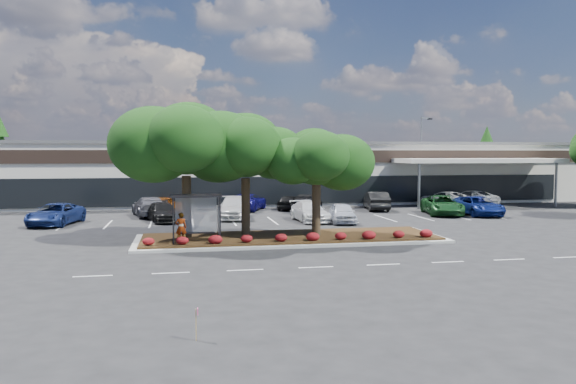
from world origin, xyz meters
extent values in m
plane|color=black|center=(0.00, 0.00, 0.00)|extent=(160.00, 160.00, 0.00)
cube|color=silver|center=(0.00, 34.00, 3.00)|extent=(80.00, 20.00, 6.00)
cube|color=#515153|center=(0.00, 34.00, 6.10)|extent=(80.40, 20.40, 0.30)
cube|color=black|center=(0.00, 23.95, 4.80)|extent=(80.00, 0.25, 1.20)
cube|color=black|center=(0.00, 23.95, 1.60)|extent=(60.00, 0.18, 2.60)
cube|color=red|center=(-6.00, 23.88, 4.80)|extent=(6.00, 0.12, 1.00)
cube|color=silver|center=(20.00, 21.50, 4.40)|extent=(16.00, 5.00, 0.40)
cylinder|color=slate|center=(13.00, 19.50, 2.10)|extent=(0.24, 0.24, 4.20)
cylinder|color=slate|center=(27.00, 19.50, 2.10)|extent=(0.24, 0.24, 4.20)
cube|color=#A9AAA4|center=(-2.00, 4.00, 0.07)|extent=(18.00, 6.00, 0.15)
cube|color=#412A14|center=(-2.00, 4.00, 0.20)|extent=(17.20, 5.20, 0.12)
cube|color=silver|center=(-12.00, -4.00, 0.01)|extent=(1.60, 0.12, 0.01)
cube|color=silver|center=(-8.80, -4.00, 0.01)|extent=(1.60, 0.12, 0.01)
cube|color=silver|center=(-5.60, -4.00, 0.01)|extent=(1.60, 0.12, 0.01)
cube|color=silver|center=(-2.40, -4.00, 0.01)|extent=(1.60, 0.12, 0.01)
cube|color=silver|center=(0.80, -4.00, 0.01)|extent=(1.60, 0.12, 0.01)
cube|color=silver|center=(4.00, -4.00, 0.01)|extent=(1.60, 0.12, 0.01)
cube|color=silver|center=(7.20, -4.00, 0.01)|extent=(1.60, 0.12, 0.01)
cube|color=silver|center=(10.40, -4.00, 0.01)|extent=(1.60, 0.12, 0.01)
cube|color=silver|center=(-16.50, 13.50, 0.01)|extent=(0.12, 5.00, 0.01)
cube|color=silver|center=(-13.50, 13.50, 0.01)|extent=(0.12, 5.00, 0.01)
cube|color=silver|center=(-10.50, 13.50, 0.01)|extent=(0.12, 5.00, 0.01)
cube|color=silver|center=(-7.50, 13.50, 0.01)|extent=(0.12, 5.00, 0.01)
cube|color=silver|center=(-4.50, 13.50, 0.01)|extent=(0.12, 5.00, 0.01)
cube|color=silver|center=(-1.50, 13.50, 0.01)|extent=(0.12, 5.00, 0.01)
cube|color=silver|center=(1.50, 13.50, 0.01)|extent=(0.12, 5.00, 0.01)
cube|color=silver|center=(4.50, 13.50, 0.01)|extent=(0.12, 5.00, 0.01)
cube|color=silver|center=(7.50, 13.50, 0.01)|extent=(0.12, 5.00, 0.01)
cube|color=silver|center=(10.50, 13.50, 0.01)|extent=(0.12, 5.00, 0.01)
cube|color=silver|center=(13.50, 13.50, 0.01)|extent=(0.12, 5.00, 0.01)
cube|color=silver|center=(16.50, 13.50, 0.01)|extent=(0.12, 5.00, 0.01)
cylinder|color=black|center=(-8.75, 3.45, 1.51)|extent=(0.08, 0.08, 2.50)
cylinder|color=black|center=(-6.25, 3.45, 1.51)|extent=(0.08, 0.08, 2.50)
cylinder|color=black|center=(-8.75, 2.15, 1.51)|extent=(0.08, 0.08, 2.50)
cylinder|color=black|center=(-6.25, 2.15, 1.51)|extent=(0.08, 0.08, 2.50)
cube|color=black|center=(-7.50, 2.80, 2.80)|extent=(2.75, 1.55, 0.10)
cube|color=silver|center=(-7.50, 3.45, 1.63)|extent=(2.30, 0.03, 2.00)
cube|color=black|center=(-7.50, 3.05, 0.71)|extent=(2.00, 0.35, 0.06)
cone|color=#15350F|center=(-30.00, 46.00, 5.00)|extent=(4.40, 4.40, 10.00)
cone|color=#15350F|center=(34.00, 44.00, 4.50)|extent=(3.96, 3.96, 9.00)
imported|color=#594C47|center=(-8.34, 2.55, 1.09)|extent=(0.62, 0.41, 1.65)
cube|color=#A9AAA4|center=(16.96, 28.00, 0.20)|extent=(0.50, 0.50, 0.40)
cylinder|color=slate|center=(16.96, 28.00, 4.69)|extent=(0.14, 0.14, 8.58)
cube|color=slate|center=(17.40, 28.10, 8.83)|extent=(0.93, 0.42, 0.14)
cube|color=black|center=(17.89, 28.22, 8.76)|extent=(0.51, 0.40, 0.18)
cube|color=tan|center=(-7.98, -13.00, 0.45)|extent=(0.03, 0.03, 0.89)
cube|color=#FF4392|center=(-7.93, -13.00, 0.82)|extent=(0.02, 0.14, 0.18)
imported|color=navy|center=(-17.14, 14.02, 0.77)|extent=(3.74, 5.96, 1.53)
imported|color=black|center=(-9.67, 14.60, 0.70)|extent=(3.04, 5.17, 1.41)
imported|color=silver|center=(-4.25, 15.51, 0.82)|extent=(2.81, 5.86, 1.65)
imported|color=silver|center=(1.18, 12.60, 0.73)|extent=(2.48, 5.21, 1.47)
imported|color=navy|center=(1.42, 13.19, 0.66)|extent=(1.58, 4.08, 1.32)
imported|color=silver|center=(3.34, 11.29, 0.72)|extent=(2.30, 4.45, 1.45)
imported|color=#1A4C21|center=(13.03, 14.89, 0.80)|extent=(3.86, 6.21, 1.60)
imported|color=navy|center=(16.04, 15.38, 0.70)|extent=(2.49, 4.47, 1.40)
imported|color=navy|center=(15.78, 13.99, 0.78)|extent=(2.86, 5.72, 1.56)
imported|color=#682E07|center=(-9.74, 19.69, 0.77)|extent=(3.50, 4.88, 1.54)
imported|color=#57575F|center=(-10.83, 18.16, 0.80)|extent=(3.35, 5.89, 1.61)
imported|color=#0F0D5B|center=(-2.46, 21.66, 0.76)|extent=(4.41, 5.99, 1.51)
imported|color=black|center=(2.48, 19.33, 0.78)|extent=(4.09, 5.80, 1.56)
imported|color=black|center=(1.31, 21.28, 0.69)|extent=(3.11, 4.34, 1.37)
imported|color=black|center=(8.98, 19.62, 0.83)|extent=(2.65, 5.30, 1.67)
imported|color=silver|center=(16.29, 20.87, 0.76)|extent=(4.12, 5.98, 1.52)
imported|color=#ABB0B6|center=(19.20, 21.51, 0.77)|extent=(4.37, 6.08, 1.54)
camera|label=1|loc=(-8.36, -28.25, 5.15)|focal=35.00mm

